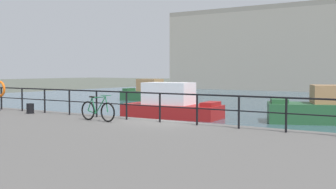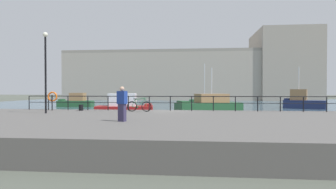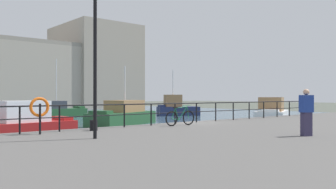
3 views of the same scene
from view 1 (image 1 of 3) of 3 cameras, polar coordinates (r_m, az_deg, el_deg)
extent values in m
plane|color=#4C5147|center=(16.77, -0.09, -6.90)|extent=(240.00, 240.00, 0.00)
cube|color=#565451|center=(11.97, -18.11, -8.57)|extent=(56.00, 13.00, 1.05)
cube|color=#23512D|center=(25.57, 14.25, -0.79)|extent=(1.55, 1.98, 0.24)
cube|color=#23512D|center=(42.38, -2.73, -0.19)|extent=(5.26, 2.14, 0.92)
cube|color=#997047|center=(42.15, -2.36, 1.23)|extent=(2.18, 1.74, 1.18)
cube|color=#23512D|center=(43.61, -5.09, 0.66)|extent=(0.68, 1.37, 0.24)
cube|color=maroon|center=(27.08, 0.51, -2.17)|extent=(6.32, 3.13, 0.82)
cube|color=silver|center=(27.11, 0.08, 0.14)|extent=(3.11, 2.21, 1.35)
cube|color=maroon|center=(26.00, 5.55, -1.24)|extent=(0.93, 1.75, 0.24)
cylinder|color=black|center=(22.55, -20.81, -0.49)|extent=(0.07, 0.07, 1.05)
cylinder|color=black|center=(21.30, -18.41, -0.65)|extent=(0.07, 0.07, 1.05)
cylinder|color=black|center=(20.09, -15.72, -0.83)|extent=(0.07, 0.07, 1.05)
cylinder|color=black|center=(18.93, -12.68, -1.02)|extent=(0.07, 0.07, 1.05)
cylinder|color=black|center=(17.82, -9.26, -1.24)|extent=(0.07, 0.07, 1.05)
cylinder|color=black|center=(16.79, -5.40, -1.48)|extent=(0.07, 0.07, 1.05)
cylinder|color=black|center=(15.85, -1.06, -1.74)|extent=(0.07, 0.07, 1.05)
cylinder|color=black|center=(15.01, 3.79, -2.02)|extent=(0.07, 0.07, 1.05)
cylinder|color=black|center=(14.29, 9.18, -2.31)|extent=(0.07, 0.07, 1.05)
cylinder|color=black|center=(13.71, 15.09, -2.61)|extent=(0.07, 0.07, 1.05)
cylinder|color=black|center=(15.38, 1.30, 0.07)|extent=(23.33, 0.06, 0.06)
cylinder|color=black|center=(15.41, 1.30, -1.68)|extent=(23.33, 0.04, 0.04)
torus|color=black|center=(16.04, -7.83, -2.30)|extent=(0.72, 0.10, 0.72)
torus|color=black|center=(16.81, -10.34, -2.07)|extent=(0.72, 0.10, 0.72)
cylinder|color=#146638|center=(16.29, -8.74, -1.38)|extent=(0.55, 0.07, 0.66)
cylinder|color=#146638|center=(16.55, -9.60, -1.44)|extent=(0.24, 0.05, 0.58)
cylinder|color=#146638|center=(16.34, -8.99, -0.36)|extent=(0.72, 0.08, 0.11)
cylinder|color=#146638|center=(16.65, -9.85, -2.26)|extent=(0.43, 0.06, 0.12)
cylinder|color=#146638|center=(16.70, -10.09, -1.26)|extent=(0.26, 0.05, 0.51)
cylinder|color=#146638|center=(16.06, -7.97, -1.29)|extent=(0.14, 0.04, 0.57)
cube|color=black|center=(16.60, -9.84, -0.30)|extent=(0.23, 0.10, 0.05)
cylinder|color=#146638|center=(16.07, -8.11, -0.11)|extent=(0.52, 0.06, 0.02)
cylinder|color=black|center=(20.01, -17.45, -1.74)|extent=(0.32, 0.32, 0.44)
torus|color=orange|center=(21.80, -20.99, 0.69)|extent=(0.75, 0.11, 0.75)
camera|label=2|loc=(10.69, -103.05, -2.54)|focal=30.58mm
camera|label=3|loc=(22.91, -58.11, 0.56)|focal=38.25mm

